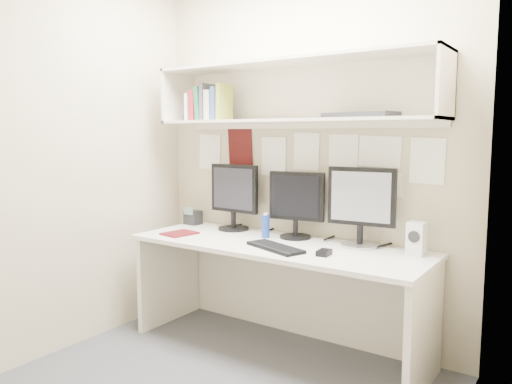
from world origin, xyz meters
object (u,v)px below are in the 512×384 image
Objects in this scene: keyboard at (275,247)px; monitor_center at (296,202)px; monitor_right at (361,204)px; maroon_notebook at (180,233)px; monitor_left at (234,195)px; desk_phone at (193,217)px; speaker at (416,239)px; desk at (277,297)px.

monitor_center is at bearing 120.15° from keyboard.
monitor_right reaches higher than maroon_notebook.
desk_phone is at bearing -175.99° from monitor_left.
desk_phone is at bearing 171.62° from monitor_center.
monitor_right is 0.61m from keyboard.
monitor_center reaches higher than maroon_notebook.
monitor_left is at bearing 179.97° from speaker.
monitor_center is 0.90× the size of monitor_right.
monitor_center is 0.85m from speaker.
keyboard is at bearing -143.99° from monitor_right.
monitor_right is 2.56× the size of speaker.
desk_phone reaches higher than maroon_notebook.
monitor_right reaches higher than keyboard.
monitor_right is (0.47, -0.00, 0.02)m from monitor_center.
monitor_center is 3.16× the size of desk_phone.
desk is 8.86× the size of maroon_notebook.
speaker is (0.77, 0.34, 0.09)m from keyboard.
keyboard is 0.81m from maroon_notebook.
desk is 1.03m from desk_phone.
speaker is (1.36, -0.03, -0.17)m from monitor_left.
desk_phone is at bearing 126.89° from maroon_notebook.
desk is 10.16× the size of speaker.
monitor_left is at bearing 170.91° from monitor_center.
keyboard is at bearing -29.43° from monitor_left.
monitor_right is at bearing 62.63° from keyboard.
desk_phone is (-0.93, -0.01, -0.19)m from monitor_center.
speaker is at bearing 1.24° from monitor_left.
speaker is at bearing 0.83° from desk_phone.
desk is 0.83m from maroon_notebook.
maroon_notebook is 0.40m from desk_phone.
monitor_center is at bearing 2.36° from monitor_left.
speaker reaches higher than keyboard.
monitor_left is 0.45m from desk_phone.
desk is 0.98m from speaker.
monitor_right is at bearing 25.81° from maroon_notebook.
monitor_right is 1.30m from maroon_notebook.
speaker is 1.62m from maroon_notebook.
desk is 3.97× the size of monitor_right.
desk is at bearing -20.61° from monitor_left.
maroon_notebook reaches higher than desk.
speaker is (0.36, -0.03, -0.17)m from monitor_right.
maroon_notebook is at bearing -166.76° from speaker.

